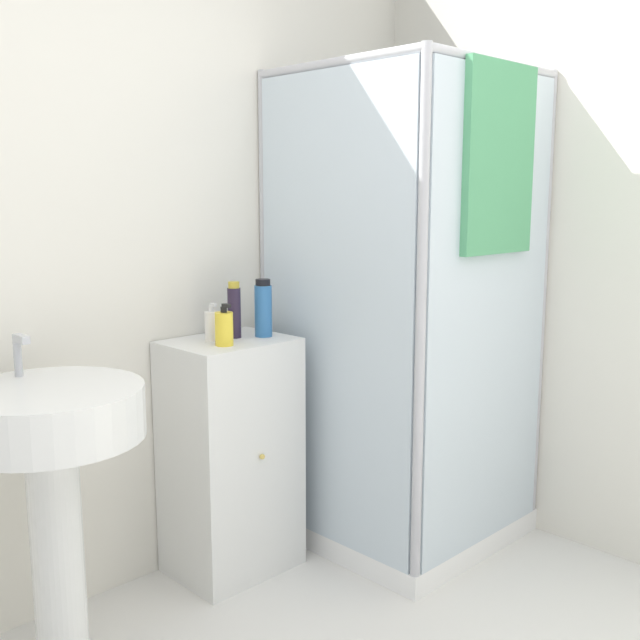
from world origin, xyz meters
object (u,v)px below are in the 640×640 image
object	(u,v)px
lotion_bottle_white	(212,326)
sink	(51,455)
shampoo_bottle_tall_black	(234,311)
shampoo_bottle_blue	(263,309)
soap_dispenser	(224,328)

from	to	relation	value
lotion_bottle_white	sink	bearing A→B (deg)	-165.21
shampoo_bottle_tall_black	lotion_bottle_white	size ratio (longest dim) A/B	1.50
shampoo_bottle_blue	lotion_bottle_white	bearing A→B (deg)	160.68
soap_dispenser	lotion_bottle_white	bearing A→B (deg)	79.50
soap_dispenser	lotion_bottle_white	distance (m)	0.10
shampoo_bottle_tall_black	lotion_bottle_white	distance (m)	0.11
soap_dispenser	shampoo_bottle_blue	size ratio (longest dim) A/B	0.69
sink	lotion_bottle_white	world-z (taller)	lotion_bottle_white
sink	soap_dispenser	bearing A→B (deg)	7.35
sink	shampoo_bottle_blue	world-z (taller)	shampoo_bottle_blue
shampoo_bottle_blue	lotion_bottle_white	world-z (taller)	shampoo_bottle_blue
soap_dispenser	lotion_bottle_white	world-z (taller)	soap_dispenser
lotion_bottle_white	shampoo_bottle_tall_black	bearing A→B (deg)	-5.37
soap_dispenser	shampoo_bottle_tall_black	distance (m)	0.15
shampoo_bottle_tall_black	lotion_bottle_white	world-z (taller)	shampoo_bottle_tall_black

